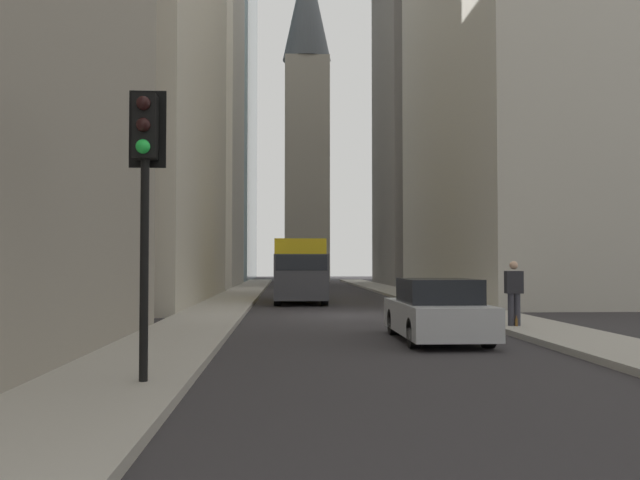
{
  "coord_description": "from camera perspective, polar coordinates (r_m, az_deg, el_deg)",
  "views": [
    {
      "loc": [
        -23.11,
        2.06,
        1.77
      ],
      "look_at": [
        12.62,
        0.23,
        2.99
      ],
      "focal_mm": 38.18,
      "sensor_mm": 36.0,
      "label": 1
    }
  ],
  "objects": [
    {
      "name": "sidewalk_right",
      "position": [
        23.3,
        -8.99,
        -6.12
      ],
      "size": [
        90.0,
        2.2,
        0.14
      ],
      "primitive_type": "cube",
      "color": "#A8A399",
      "rests_on": "ground_plane"
    },
    {
      "name": "sidewalk_left",
      "position": [
        24.08,
        12.95,
        -5.95
      ],
      "size": [
        90.0,
        2.2,
        0.14
      ],
      "primitive_type": "cube",
      "color": "#A8A399",
      "rests_on": "ground_plane"
    },
    {
      "name": "building_left_far",
      "position": [
        56.32,
        10.34,
        11.37
      ],
      "size": [
        12.45,
        10.5,
        29.41
      ],
      "color": "gray",
      "rests_on": "ground_plane"
    },
    {
      "name": "traffic_light_foreground",
      "position": [
        9.84,
        -14.45,
        6.12
      ],
      "size": [
        0.43,
        0.52,
        4.08
      ],
      "color": "black",
      "rests_on": "sidewalk_right"
    },
    {
      "name": "building_right_far",
      "position": [
        54.41,
        -12.18,
        13.1
      ],
      "size": [
        12.9,
        10.5,
        31.71
      ],
      "color": "#B7B2A5",
      "rests_on": "ground_plane"
    },
    {
      "name": "pedestrian",
      "position": [
        18.52,
        15.94,
        -4.08
      ],
      "size": [
        0.26,
        0.44,
        1.69
      ],
      "color": "#33333D",
      "rests_on": "sidewalk_left"
    },
    {
      "name": "building_right_midfar",
      "position": [
        33.65,
        -18.02,
        13.4
      ],
      "size": [
        18.3,
        10.5,
        21.23
      ],
      "color": "beige",
      "rests_on": "ground_plane"
    },
    {
      "name": "discarded_bottle",
      "position": [
        18.43,
        16.13,
        -6.61
      ],
      "size": [
        0.07,
        0.07,
        0.27
      ],
      "color": "brown",
      "rests_on": "sidewalk_left"
    },
    {
      "name": "ground_plane",
      "position": [
        23.27,
        2.17,
        -6.32
      ],
      "size": [
        135.0,
        135.0,
        0.0
      ],
      "primitive_type": "plane",
      "color": "#302D30"
    },
    {
      "name": "glass_tower_distant",
      "position": [
        79.48,
        -10.88,
        17.29
      ],
      "size": [
        21.92,
        14.0,
        55.85
      ],
      "primitive_type": "cube",
      "color": "#9EB7C1",
      "rests_on": "ground_plane"
    },
    {
      "name": "delivery_truck",
      "position": [
        30.67,
        -1.7,
        -2.53
      ],
      "size": [
        6.46,
        2.25,
        2.84
      ],
      "color": "yellow",
      "rests_on": "ground_plane"
    },
    {
      "name": "church_spire",
      "position": [
        67.5,
        -1.12,
        11.07
      ],
      "size": [
        4.69,
        4.69,
        32.53
      ],
      "color": "#A8A091",
      "rests_on": "ground_plane"
    },
    {
      "name": "sedan_silver",
      "position": [
        15.79,
        9.78,
        -5.94
      ],
      "size": [
        4.3,
        1.78,
        1.42
      ],
      "color": "#B7BABF",
      "rests_on": "ground_plane"
    }
  ]
}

